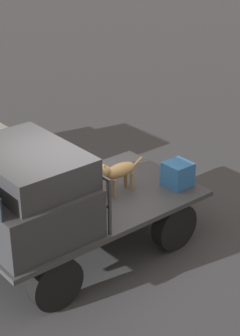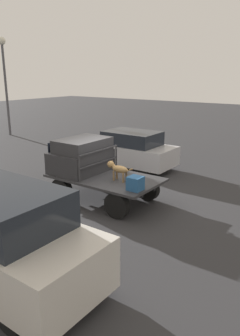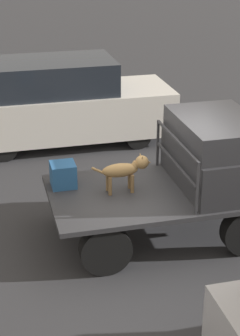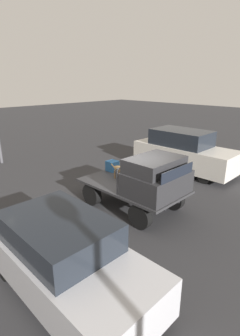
{
  "view_description": "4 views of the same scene",
  "coord_description": "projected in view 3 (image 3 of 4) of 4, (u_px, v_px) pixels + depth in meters",
  "views": [
    {
      "loc": [
        4.47,
        6.27,
        5.2
      ],
      "look_at": [
        -0.68,
        0.08,
        1.29
      ],
      "focal_mm": 60.0,
      "sensor_mm": 36.0,
      "label": 1
    },
    {
      "loc": [
        -6.5,
        8.17,
        4.15
      ],
      "look_at": [
        -0.68,
        0.08,
        1.29
      ],
      "focal_mm": 35.0,
      "sensor_mm": 36.0,
      "label": 2
    },
    {
      "loc": [
        -2.71,
        -7.99,
        4.98
      ],
      "look_at": [
        -0.68,
        0.08,
        1.29
      ],
      "focal_mm": 60.0,
      "sensor_mm": 36.0,
      "label": 3
    },
    {
      "loc": [
        5.72,
        -6.33,
        4.31
      ],
      "look_at": [
        -0.68,
        0.08,
        1.29
      ],
      "focal_mm": 28.0,
      "sensor_mm": 36.0,
      "label": 4
    }
  ],
  "objects": [
    {
      "name": "cargo_crate",
      "position": [
        63.0,
        175.0,
        9.39
      ],
      "size": [
        0.41,
        0.41,
        0.41
      ],
      "color": "#235184",
      "rests_on": "flatbed_truck"
    },
    {
      "name": "dog",
      "position": [
        126.0,
        169.0,
        9.14
      ],
      "size": [
        1.0,
        0.23,
        0.64
      ],
      "rotation": [
        0.0,
        0.0,
        -0.3
      ],
      "color": "brown",
      "rests_on": "flatbed_truck"
    },
    {
      "name": "ground_plane",
      "position": [
        159.0,
        234.0,
        9.7
      ],
      "size": [
        80.0,
        80.0,
        0.0
      ],
      "primitive_type": "plane",
      "color": "#2D2D30"
    },
    {
      "name": "flatbed_truck",
      "position": [
        160.0,
        202.0,
        9.45
      ],
      "size": [
        3.72,
        2.1,
        0.86
      ],
      "color": "black",
      "rests_on": "ground"
    },
    {
      "name": "parked_pickup_far",
      "position": [
        63.0,
        103.0,
        13.31
      ],
      "size": [
        5.04,
        1.92,
        2.03
      ],
      "rotation": [
        0.0,
        0.0,
        -0.15
      ],
      "color": "black",
      "rests_on": "ground"
    },
    {
      "name": "truck_cab",
      "position": [
        220.0,
        153.0,
        9.36
      ],
      "size": [
        1.5,
        1.98,
        1.17
      ],
      "color": "#28282B",
      "rests_on": "flatbed_truck"
    },
    {
      "name": "truck_headboard",
      "position": [
        176.0,
        156.0,
        9.17
      ],
      "size": [
        0.04,
        1.98,
        0.87
      ],
      "color": "#2D2D30",
      "rests_on": "flatbed_truck"
    }
  ]
}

